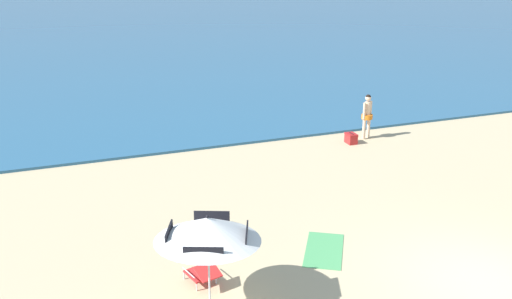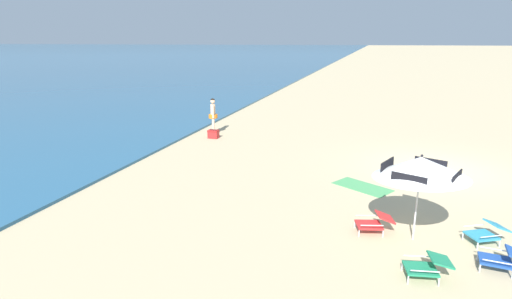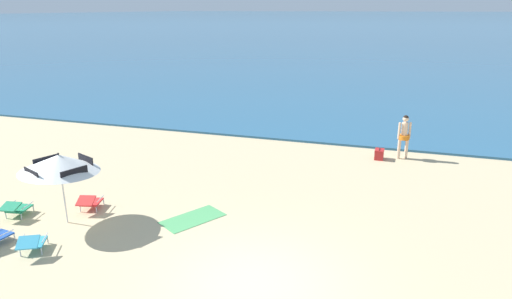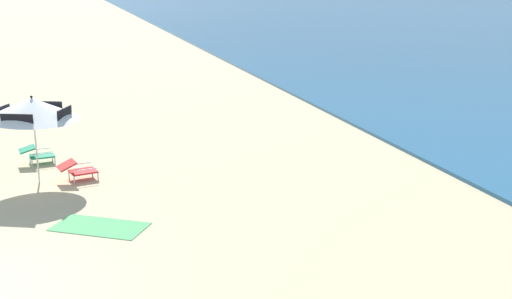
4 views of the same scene
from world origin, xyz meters
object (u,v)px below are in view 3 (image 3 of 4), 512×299
(lounge_chair_beside_umbrella, at_px, (16,208))
(person_standing_near_shore, at_px, (404,134))
(lounge_chair_facing_sea, at_px, (32,243))
(lounge_chair_under_umbrella, at_px, (90,202))
(beach_umbrella_striped_main, at_px, (59,163))
(cooler_box, at_px, (379,154))
(beach_towel, at_px, (193,219))

(lounge_chair_beside_umbrella, bearing_deg, person_standing_near_shore, 39.60)
(lounge_chair_beside_umbrella, height_order, lounge_chair_facing_sea, lounge_chair_facing_sea)
(person_standing_near_shore, bearing_deg, lounge_chair_facing_sea, -130.29)
(lounge_chair_under_umbrella, xyz_separation_m, lounge_chair_facing_sea, (0.19, -2.50, 0.00))
(beach_umbrella_striped_main, distance_m, person_standing_near_shore, 12.66)
(beach_umbrella_striped_main, distance_m, cooler_box, 11.86)
(cooler_box, bearing_deg, person_standing_near_shore, 22.00)
(lounge_chair_beside_umbrella, xyz_separation_m, beach_towel, (4.97, 1.40, -0.27))
(lounge_chair_under_umbrella, relative_size, cooler_box, 1.93)
(lounge_chair_under_umbrella, height_order, lounge_chair_facing_sea, same)
(beach_towel, bearing_deg, lounge_chair_under_umbrella, -173.14)
(lounge_chair_beside_umbrella, height_order, beach_towel, lounge_chair_beside_umbrella)
(lounge_chair_facing_sea, bearing_deg, cooler_box, 51.71)
(lounge_chair_under_umbrella, height_order, beach_towel, lounge_chair_under_umbrella)
(lounge_chair_beside_umbrella, relative_size, person_standing_near_shore, 0.52)
(beach_towel, bearing_deg, lounge_chair_facing_sea, -136.22)
(person_standing_near_shore, height_order, cooler_box, person_standing_near_shore)
(lounge_chair_under_umbrella, bearing_deg, person_standing_near_shore, 41.24)
(lounge_chair_under_umbrella, height_order, lounge_chair_beside_umbrella, lounge_chair_under_umbrella)
(beach_umbrella_striped_main, relative_size, lounge_chair_beside_umbrella, 3.20)
(beach_umbrella_striped_main, distance_m, lounge_chair_under_umbrella, 1.76)
(beach_umbrella_striped_main, relative_size, lounge_chair_under_umbrella, 3.05)
(lounge_chair_facing_sea, distance_m, person_standing_near_shore, 13.63)
(lounge_chair_facing_sea, distance_m, beach_towel, 4.18)
(cooler_box, bearing_deg, beach_umbrella_striped_main, -134.29)
(beach_towel, bearing_deg, beach_umbrella_striped_main, -158.88)
(beach_umbrella_striped_main, xyz_separation_m, cooler_box, (8.21, 8.41, -1.59))
(lounge_chair_under_umbrella, height_order, person_standing_near_shore, person_standing_near_shore)
(lounge_chair_facing_sea, height_order, person_standing_near_shore, person_standing_near_shore)
(beach_umbrella_striped_main, xyz_separation_m, person_standing_near_shore, (9.09, 8.77, -0.75))
(beach_towel, bearing_deg, lounge_chair_beside_umbrella, -164.25)
(lounge_chair_under_umbrella, distance_m, lounge_chair_facing_sea, 2.51)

